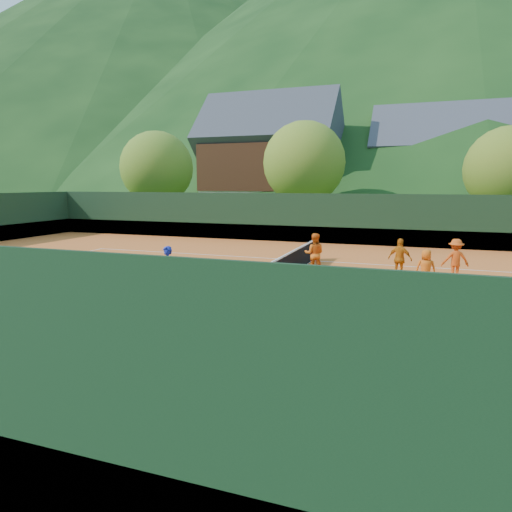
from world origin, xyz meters
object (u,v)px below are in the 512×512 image
(student_b, at_px, (400,259))
(coach, at_px, (168,271))
(student_c, at_px, (426,269))
(student_d, at_px, (455,259))
(student_a, at_px, (314,254))
(chalet_left, at_px, (271,163))
(ball_hopper, at_px, (7,268))
(tennis_net, at_px, (277,271))
(chalet_mid, at_px, (437,169))

(student_b, bearing_deg, coach, 55.55)
(student_c, xyz_separation_m, student_d, (1.06, 2.03, 0.08))
(student_a, bearing_deg, coach, 45.12)
(coach, relative_size, student_d, 1.05)
(student_d, distance_m, chalet_left, 31.61)
(coach, xyz_separation_m, ball_hopper, (-5.62, -1.05, -0.07))
(ball_hopper, bearing_deg, student_c, 20.31)
(student_a, distance_m, chalet_left, 30.00)
(student_a, relative_size, ball_hopper, 1.64)
(student_a, relative_size, tennis_net, 0.14)
(ball_hopper, bearing_deg, student_d, 25.81)
(student_c, relative_size, student_d, 0.89)
(student_c, relative_size, chalet_mid, 0.11)
(student_c, bearing_deg, student_d, -117.47)
(student_b, xyz_separation_m, chalet_mid, (1.94, 31.43, 4.19))
(student_a, xyz_separation_m, student_b, (3.26, 0.14, -0.05))
(student_d, bearing_deg, chalet_mid, -102.83)
(student_b, distance_m, student_d, 2.06)
(coach, relative_size, student_c, 1.18)
(student_c, xyz_separation_m, ball_hopper, (-13.40, -4.96, 0.06))
(tennis_net, height_order, chalet_left, chalet_left)
(coach, height_order, ball_hopper, coach)
(ball_hopper, bearing_deg, student_a, 34.01)
(student_d, xyz_separation_m, tennis_net, (-6.03, -3.19, -0.27))
(chalet_left, bearing_deg, student_b, -62.86)
(ball_hopper, bearing_deg, student_b, 27.01)
(coach, xyz_separation_m, chalet_left, (-7.19, 32.75, 4.81))
(chalet_mid, bearing_deg, tennis_net, -100.01)
(student_d, bearing_deg, ball_hopper, 12.93)
(student_a, xyz_separation_m, chalet_mid, (5.20, 31.57, 4.15))
(student_a, xyz_separation_m, tennis_net, (-0.80, -2.43, -0.32))
(coach, relative_size, chalet_left, 0.12)
(student_a, bearing_deg, chalet_left, -78.60)
(student_d, relative_size, ball_hopper, 1.54)
(tennis_net, distance_m, chalet_mid, 34.81)
(student_b, bearing_deg, chalet_mid, -75.72)
(student_a, relative_size, student_b, 1.06)
(student_a, height_order, student_b, student_a)
(coach, bearing_deg, tennis_net, 54.07)
(student_b, height_order, chalet_mid, chalet_mid)
(student_c, xyz_separation_m, tennis_net, (-4.97, -1.16, -0.19))
(student_b, distance_m, tennis_net, 4.81)
(coach, xyz_separation_m, student_c, (7.78, 3.91, -0.12))
(student_b, xyz_separation_m, student_d, (1.97, 0.63, -0.00))
(student_b, relative_size, ball_hopper, 1.55)
(chalet_mid, bearing_deg, student_b, -93.53)
(chalet_mid, bearing_deg, ball_hopper, -110.89)
(ball_hopper, distance_m, chalet_left, 34.18)
(coach, height_order, chalet_mid, chalet_mid)
(tennis_net, bearing_deg, chalet_mid, 79.99)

